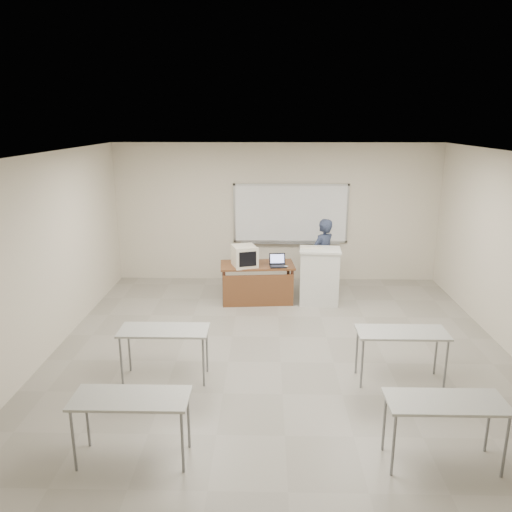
{
  "coord_description": "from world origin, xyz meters",
  "views": [
    {
      "loc": [
        -0.22,
        -6.69,
        3.46
      ],
      "look_at": [
        -0.41,
        2.2,
        1.02
      ],
      "focal_mm": 35.0,
      "sensor_mm": 36.0,
      "label": 1
    }
  ],
  "objects_px": {
    "whiteboard": "(291,214)",
    "podium": "(319,276)",
    "mouse": "(286,266)",
    "laptop": "(278,263)",
    "presenter": "(323,257)",
    "instructor_desk": "(257,276)",
    "crt_monitor": "(244,256)",
    "keyboard": "(312,247)"
  },
  "relations": [
    {
      "from": "mouse",
      "to": "whiteboard",
      "type": "bearing_deg",
      "value": 80.08
    },
    {
      "from": "keyboard",
      "to": "presenter",
      "type": "height_order",
      "value": "presenter"
    },
    {
      "from": "laptop",
      "to": "presenter",
      "type": "bearing_deg",
      "value": 26.77
    },
    {
      "from": "mouse",
      "to": "keyboard",
      "type": "height_order",
      "value": "keyboard"
    },
    {
      "from": "laptop",
      "to": "presenter",
      "type": "distance_m",
      "value": 1.09
    },
    {
      "from": "instructor_desk",
      "to": "presenter",
      "type": "xyz_separation_m",
      "value": [
        1.32,
        0.57,
        0.24
      ]
    },
    {
      "from": "whiteboard",
      "to": "mouse",
      "type": "bearing_deg",
      "value": -95.46
    },
    {
      "from": "podium",
      "to": "crt_monitor",
      "type": "xyz_separation_m",
      "value": [
        -1.45,
        -0.02,
        0.4
      ]
    },
    {
      "from": "laptop",
      "to": "keyboard",
      "type": "distance_m",
      "value": 0.72
    },
    {
      "from": "whiteboard",
      "to": "presenter",
      "type": "height_order",
      "value": "whiteboard"
    },
    {
      "from": "instructor_desk",
      "to": "crt_monitor",
      "type": "bearing_deg",
      "value": 178.15
    },
    {
      "from": "crt_monitor",
      "to": "presenter",
      "type": "height_order",
      "value": "presenter"
    },
    {
      "from": "instructor_desk",
      "to": "keyboard",
      "type": "distance_m",
      "value": 1.19
    },
    {
      "from": "instructor_desk",
      "to": "podium",
      "type": "height_order",
      "value": "podium"
    },
    {
      "from": "mouse",
      "to": "podium",
      "type": "bearing_deg",
      "value": 4.29
    },
    {
      "from": "laptop",
      "to": "keyboard",
      "type": "xyz_separation_m",
      "value": [
        0.65,
        0.11,
        0.3
      ]
    },
    {
      "from": "instructor_desk",
      "to": "mouse",
      "type": "distance_m",
      "value": 0.6
    },
    {
      "from": "instructor_desk",
      "to": "crt_monitor",
      "type": "height_order",
      "value": "crt_monitor"
    },
    {
      "from": "whiteboard",
      "to": "podium",
      "type": "distance_m",
      "value": 1.81
    },
    {
      "from": "whiteboard",
      "to": "podium",
      "type": "xyz_separation_m",
      "value": [
        0.5,
        -1.47,
        -0.93
      ]
    },
    {
      "from": "instructor_desk",
      "to": "podium",
      "type": "xyz_separation_m",
      "value": [
        1.2,
        0.01,
        0.01
      ]
    },
    {
      "from": "whiteboard",
      "to": "keyboard",
      "type": "bearing_deg",
      "value": -75.85
    },
    {
      "from": "instructor_desk",
      "to": "laptop",
      "type": "relative_size",
      "value": 4.57
    },
    {
      "from": "podium",
      "to": "keyboard",
      "type": "height_order",
      "value": "keyboard"
    },
    {
      "from": "podium",
      "to": "presenter",
      "type": "height_order",
      "value": "presenter"
    },
    {
      "from": "laptop",
      "to": "mouse",
      "type": "height_order",
      "value": "laptop"
    },
    {
      "from": "crt_monitor",
      "to": "mouse",
      "type": "distance_m",
      "value": 0.82
    },
    {
      "from": "whiteboard",
      "to": "mouse",
      "type": "relative_size",
      "value": 28.63
    },
    {
      "from": "instructor_desk",
      "to": "mouse",
      "type": "height_order",
      "value": "mouse"
    },
    {
      "from": "whiteboard",
      "to": "instructor_desk",
      "type": "height_order",
      "value": "whiteboard"
    },
    {
      "from": "laptop",
      "to": "presenter",
      "type": "xyz_separation_m",
      "value": [
        0.92,
        0.58,
        -0.03
      ]
    },
    {
      "from": "podium",
      "to": "keyboard",
      "type": "relative_size",
      "value": 2.52
    },
    {
      "from": "crt_monitor",
      "to": "laptop",
      "type": "height_order",
      "value": "crt_monitor"
    },
    {
      "from": "whiteboard",
      "to": "podium",
      "type": "height_order",
      "value": "whiteboard"
    },
    {
      "from": "laptop",
      "to": "mouse",
      "type": "bearing_deg",
      "value": -31.91
    },
    {
      "from": "instructor_desk",
      "to": "podium",
      "type": "relative_size",
      "value": 1.3
    },
    {
      "from": "mouse",
      "to": "presenter",
      "type": "xyz_separation_m",
      "value": [
        0.77,
        0.66,
        0.01
      ]
    },
    {
      "from": "instructor_desk",
      "to": "laptop",
      "type": "distance_m",
      "value": 0.48
    },
    {
      "from": "instructor_desk",
      "to": "mouse",
      "type": "xyz_separation_m",
      "value": [
        0.55,
        -0.09,
        0.23
      ]
    },
    {
      "from": "crt_monitor",
      "to": "mouse",
      "type": "height_order",
      "value": "crt_monitor"
    },
    {
      "from": "presenter",
      "to": "podium",
      "type": "bearing_deg",
      "value": 35.15
    },
    {
      "from": "instructor_desk",
      "to": "presenter",
      "type": "height_order",
      "value": "presenter"
    }
  ]
}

